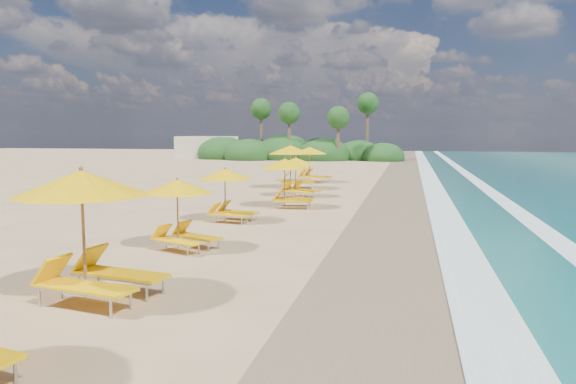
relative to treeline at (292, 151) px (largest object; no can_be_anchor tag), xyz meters
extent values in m
plane|color=tan|center=(9.94, -45.51, -1.00)|extent=(160.00, 160.00, 0.00)
cube|color=olive|center=(13.94, -45.51, -0.99)|extent=(4.00, 160.00, 0.01)
cube|color=white|center=(15.44, -45.51, -0.97)|extent=(1.20, 160.00, 0.01)
cube|color=white|center=(18.44, -45.51, -0.97)|extent=(0.80, 160.00, 0.01)
cylinder|color=olive|center=(7.87, -54.36, 0.25)|extent=(0.06, 0.06, 2.50)
cone|color=#FFC005|center=(7.87, -54.36, 1.29)|extent=(2.95, 2.95, 0.50)
sphere|color=olive|center=(7.87, -54.36, 1.57)|extent=(0.09, 0.09, 0.09)
cylinder|color=olive|center=(7.73, -49.74, -0.03)|extent=(0.05, 0.05, 1.93)
cone|color=#FFC005|center=(7.73, -49.74, 0.77)|extent=(2.59, 2.59, 0.39)
sphere|color=olive|center=(7.73, -49.74, 0.98)|extent=(0.07, 0.07, 0.07)
cylinder|color=olive|center=(7.43, -44.99, -0.04)|extent=(0.05, 0.05, 1.91)
cone|color=#FFC005|center=(7.43, -44.99, 0.75)|extent=(2.26, 2.26, 0.38)
sphere|color=olive|center=(7.43, -44.99, 0.97)|extent=(0.07, 0.07, 0.07)
cylinder|color=olive|center=(8.74, -40.96, 0.05)|extent=(0.05, 0.05, 2.10)
cone|color=#FFC005|center=(8.74, -40.96, 0.92)|extent=(2.32, 2.32, 0.42)
sphere|color=olive|center=(8.74, -40.96, 1.16)|extent=(0.07, 0.07, 0.07)
cylinder|color=olive|center=(8.37, -36.94, -0.01)|extent=(0.05, 0.05, 1.97)
cone|color=#FFC005|center=(8.37, -36.94, 0.81)|extent=(2.75, 2.75, 0.40)
sphere|color=olive|center=(8.37, -36.94, 1.03)|extent=(0.07, 0.07, 0.07)
cylinder|color=olive|center=(7.25, -33.19, 0.25)|extent=(0.06, 0.06, 2.49)
cone|color=#FFC005|center=(7.25, -33.19, 1.28)|extent=(2.96, 2.96, 0.50)
sphere|color=olive|center=(7.25, -33.19, 1.56)|extent=(0.09, 0.09, 0.09)
cylinder|color=olive|center=(7.55, -28.82, 0.15)|extent=(0.06, 0.06, 2.29)
cone|color=#FFC005|center=(7.55, -28.82, 1.10)|extent=(2.87, 2.87, 0.46)
sphere|color=olive|center=(7.55, -28.82, 1.36)|extent=(0.08, 0.08, 0.08)
ellipsoid|color=#163D14|center=(3.94, -0.51, -0.37)|extent=(6.40, 6.40, 4.16)
ellipsoid|color=#163D14|center=(-1.06, 0.49, -0.29)|extent=(7.20, 7.20, 4.68)
ellipsoid|color=#163D14|center=(-5.06, -1.51, -0.41)|extent=(6.00, 6.00, 3.90)
ellipsoid|color=#163D14|center=(7.94, 1.49, -0.45)|extent=(5.60, 5.60, 3.64)
ellipsoid|color=#163D14|center=(-9.06, 0.49, -0.35)|extent=(6.60, 6.60, 4.29)
ellipsoid|color=#163D14|center=(10.94, -0.51, -0.51)|extent=(5.00, 5.00, 3.25)
cylinder|color=brown|center=(5.94, -2.51, 1.50)|extent=(0.36, 0.36, 5.00)
sphere|color=#163D14|center=(5.94, -2.51, 4.00)|extent=(2.60, 2.60, 2.60)
cylinder|color=brown|center=(-0.06, -1.51, 1.80)|extent=(0.36, 0.36, 5.60)
sphere|color=#163D14|center=(-0.06, -1.51, 4.60)|extent=(2.60, 2.60, 2.60)
cylinder|color=brown|center=(-4.06, 0.49, 2.10)|extent=(0.36, 0.36, 6.20)
sphere|color=#163D14|center=(-4.06, 0.49, 5.20)|extent=(2.60, 2.60, 2.60)
cylinder|color=brown|center=(8.94, 1.49, 2.40)|extent=(0.36, 0.36, 6.80)
sphere|color=#163D14|center=(8.94, 1.49, 5.80)|extent=(2.60, 2.60, 2.60)
cube|color=beige|center=(-12.06, 2.49, 0.40)|extent=(7.00, 5.00, 2.80)
camera|label=1|loc=(14.06, -63.43, 2.25)|focal=33.17mm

